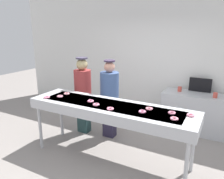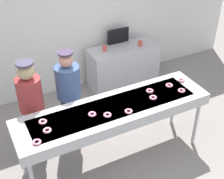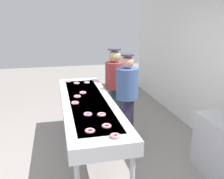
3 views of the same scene
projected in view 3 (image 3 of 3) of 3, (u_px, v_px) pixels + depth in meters
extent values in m
plane|color=gray|center=(89.00, 159.00, 3.97)|extent=(16.00, 16.00, 0.00)
cube|color=white|center=(224.00, 58.00, 4.03)|extent=(8.00, 0.12, 3.09)
cube|color=#B7BABF|center=(88.00, 106.00, 3.71)|extent=(2.81, 0.75, 0.17)
cube|color=slate|center=(88.00, 103.00, 3.70)|extent=(2.39, 0.52, 0.08)
cylinder|color=#B7BABF|center=(65.00, 108.00, 5.01)|extent=(0.06, 0.06, 0.82)
cylinder|color=#B7BABF|center=(94.00, 106.00, 5.14)|extent=(0.06, 0.06, 0.82)
torus|color=pink|center=(107.00, 126.00, 2.78)|extent=(0.14, 0.14, 0.03)
torus|color=pink|center=(87.00, 83.00, 4.63)|extent=(0.16, 0.16, 0.03)
torus|color=pink|center=(75.00, 103.00, 3.53)|extent=(0.15, 0.15, 0.03)
torus|color=pink|center=(90.00, 131.00, 2.66)|extent=(0.15, 0.15, 0.03)
torus|color=pink|center=(83.00, 93.00, 4.00)|extent=(0.15, 0.15, 0.03)
torus|color=pink|center=(77.00, 83.00, 4.59)|extent=(0.13, 0.13, 0.03)
torus|color=pink|center=(68.00, 81.00, 4.72)|extent=(0.13, 0.13, 0.03)
torus|color=pink|center=(77.00, 96.00, 3.81)|extent=(0.14, 0.14, 0.03)
torus|color=pink|center=(101.00, 115.00, 3.10)|extent=(0.15, 0.15, 0.03)
torus|color=pink|center=(88.00, 114.00, 3.11)|extent=(0.12, 0.12, 0.03)
torus|color=pink|center=(115.00, 136.00, 2.55)|extent=(0.13, 0.13, 0.03)
cube|color=#223E3F|center=(114.00, 109.00, 4.92)|extent=(0.24, 0.18, 0.86)
cylinder|color=#993333|center=(115.00, 75.00, 4.73)|extent=(0.35, 0.35, 0.51)
sphere|color=tan|center=(115.00, 56.00, 4.62)|extent=(0.23, 0.23, 0.23)
cylinder|color=#3F3A4F|center=(115.00, 49.00, 4.59)|extent=(0.24, 0.24, 0.03)
cube|color=#28233B|center=(126.00, 121.00, 4.38)|extent=(0.24, 0.18, 0.84)
cylinder|color=#3F598C|center=(127.00, 84.00, 4.19)|extent=(0.37, 0.37, 0.53)
sphere|color=tan|center=(128.00, 62.00, 4.09)|extent=(0.21, 0.21, 0.21)
cylinder|color=#3C2F48|center=(128.00, 55.00, 4.05)|extent=(0.22, 0.22, 0.03)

